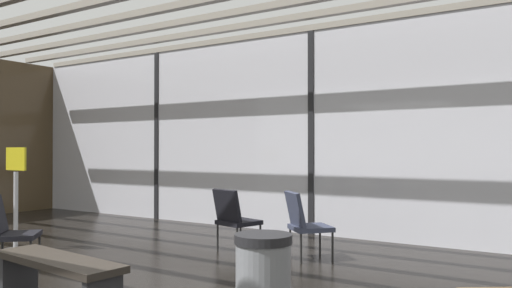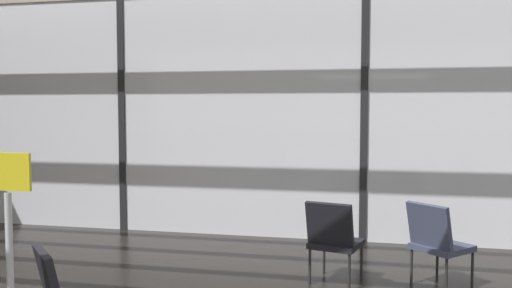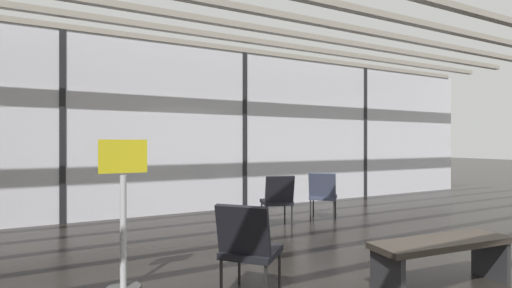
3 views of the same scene
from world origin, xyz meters
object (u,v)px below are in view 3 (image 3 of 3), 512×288
parked_airplane (141,116)px  lounge_chair_2 (278,197)px  info_sign (123,219)px  lounge_chair_0 (248,244)px  lounge_chair_3 (323,193)px  waiting_bench (442,251)px

parked_airplane → lounge_chair_2: 6.46m
parked_airplane → info_sign: (-1.32, -7.64, -1.55)m
lounge_chair_0 → lounge_chair_2: bearing=-79.2°
lounge_chair_3 → lounge_chair_0: bearing=84.6°
lounge_chair_3 → info_sign: info_sign is taller
lounge_chair_0 → waiting_bench: size_ratio=0.57×
lounge_chair_2 → info_sign: info_sign is taller
parked_airplane → lounge_chair_2: parked_airplane is taller
parked_airplane → lounge_chair_0: bearing=-92.3°
parked_airplane → waiting_bench: parked_airplane is taller
parked_airplane → lounge_chair_0: (-0.33, -8.35, -1.74)m
lounge_chair_3 → info_sign: bearing=67.5°
lounge_chair_0 → lounge_chair_2: size_ratio=1.00×
lounge_chair_0 → lounge_chair_2: (1.63, 2.27, 0.00)m
waiting_bench → lounge_chair_0: bearing=-13.8°
parked_airplane → lounge_chair_2: (1.30, -6.08, -1.74)m
lounge_chair_0 → lounge_chair_2: same height
waiting_bench → info_sign: size_ratio=1.06×
waiting_bench → parked_airplane: bearing=-75.2°
waiting_bench → info_sign: bearing=-20.1°
lounge_chair_2 → waiting_bench: (0.16, -2.90, -0.13)m
parked_airplane → lounge_chair_0: 8.53m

